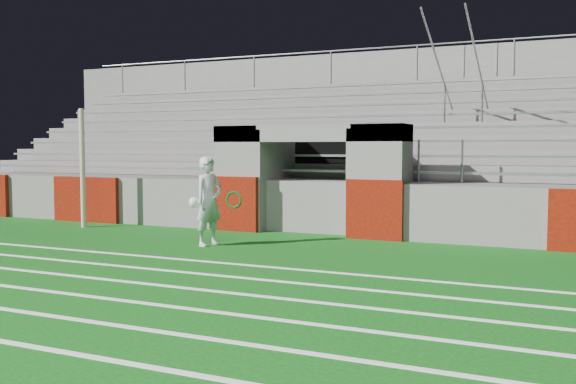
% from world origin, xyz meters
% --- Properties ---
extents(ground, '(90.00, 90.00, 0.00)m').
position_xyz_m(ground, '(0.00, 0.00, 0.00)').
color(ground, '#0C490F').
rests_on(ground, ground).
extents(field_post, '(0.13, 0.13, 3.06)m').
position_xyz_m(field_post, '(-5.73, 2.00, 1.53)').
color(field_post, tan).
rests_on(field_post, ground).
extents(field_markings, '(28.00, 8.09, 0.01)m').
position_xyz_m(field_markings, '(0.00, -5.00, 0.01)').
color(field_markings, white).
rests_on(field_markings, ground).
extents(stadium_structure, '(26.00, 8.48, 5.42)m').
position_xyz_m(stadium_structure, '(0.00, 7.97, 1.49)').
color(stadium_structure, '#5E5C59').
rests_on(stadium_structure, ground).
extents(goalkeeper_with_ball, '(0.69, 0.78, 1.88)m').
position_xyz_m(goalkeeper_with_ball, '(-1.13, 0.69, 0.94)').
color(goalkeeper_with_ball, silver).
rests_on(goalkeeper_with_ball, ground).
extents(hose_coil, '(0.54, 0.15, 0.55)m').
position_xyz_m(hose_coil, '(-1.76, 2.93, 0.75)').
color(hose_coil, '#0C3F0E').
rests_on(hose_coil, ground).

